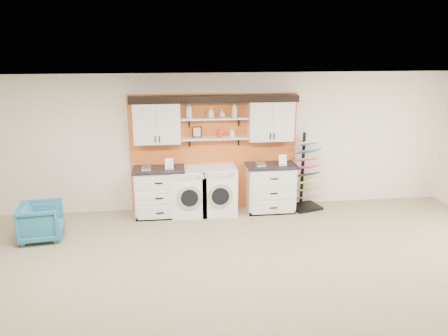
{
  "coord_description": "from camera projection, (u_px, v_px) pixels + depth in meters",
  "views": [
    {
      "loc": [
        -0.85,
        -4.69,
        3.38
      ],
      "look_at": [
        0.0,
        2.3,
        1.34
      ],
      "focal_mm": 35.0,
      "sensor_mm": 36.0,
      "label": 1
    }
  ],
  "objects": [
    {
      "name": "accent_panel",
      "position": [
        214.0,
        152.0,
        8.96
      ],
      "size": [
        3.4,
        0.07,
        2.4
      ],
      "primitive_type": "cube",
      "color": "#D36324",
      "rests_on": "wall_back"
    },
    {
      "name": "soap_bottle_c",
      "position": [
        222.0,
        114.0,
        8.59
      ],
      "size": [
        0.16,
        0.16,
        0.15
      ],
      "primitive_type": "imported",
      "rotation": [
        0.0,
        0.0,
        5.58
      ],
      "color": "silver",
      "rests_on": "shelf_upper"
    },
    {
      "name": "soap_bottle_b",
      "position": [
        211.0,
        112.0,
        8.56
      ],
      "size": [
        0.12,
        0.12,
        0.21
      ],
      "primitive_type": "imported",
      "rotation": [
        0.0,
        0.0,
        1.94
      ],
      "color": "silver",
      "rests_on": "shelf_upper"
    },
    {
      "name": "armchair",
      "position": [
        41.0,
        222.0,
        7.71
      ],
      "size": [
        0.8,
        0.78,
        0.65
      ],
      "primitive_type": "imported",
      "rotation": [
        0.0,
        0.0,
        1.69
      ],
      "color": "teal",
      "rests_on": "floor"
    },
    {
      "name": "shelf_lower",
      "position": [
        215.0,
        138.0,
        8.71
      ],
      "size": [
        1.32,
        0.28,
        0.03
      ],
      "primitive_type": "cube",
      "color": "white",
      "rests_on": "wall_back"
    },
    {
      "name": "base_cabinet_right",
      "position": [
        270.0,
        188.0,
        8.98
      ],
      "size": [
        1.01,
        0.66,
        0.99
      ],
      "color": "white",
      "rests_on": "floor"
    },
    {
      "name": "wall_back",
      "position": [
        214.0,
        142.0,
        8.94
      ],
      "size": [
        10.0,
        0.0,
        10.0
      ],
      "primitive_type": "plane",
      "rotation": [
        1.57,
        0.0,
        0.0
      ],
      "color": "silver",
      "rests_on": "floor"
    },
    {
      "name": "soap_bottle_d",
      "position": [
        234.0,
        110.0,
        8.6
      ],
      "size": [
        0.12,
        0.12,
        0.3
      ],
      "primitive_type": "imported",
      "rotation": [
        0.0,
        0.0,
        3.08
      ],
      "color": "silver",
      "rests_on": "shelf_upper"
    },
    {
      "name": "canister_red",
      "position": [
        220.0,
        133.0,
        8.7
      ],
      "size": [
        0.11,
        0.11,
        0.16
      ],
      "primitive_type": "cylinder",
      "color": "red",
      "rests_on": "shelf_lower"
    },
    {
      "name": "canister_cream",
      "position": [
        232.0,
        134.0,
        8.73
      ],
      "size": [
        0.1,
        0.1,
        0.14
      ],
      "primitive_type": "cylinder",
      "color": "silver",
      "rests_on": "shelf_lower"
    },
    {
      "name": "floor",
      "position": [
        246.0,
        320.0,
        5.51
      ],
      "size": [
        10.0,
        10.0,
        0.0
      ],
      "primitive_type": "plane",
      "color": "#998867",
      "rests_on": "ground"
    },
    {
      "name": "upper_cabinet_right",
      "position": [
        271.0,
        120.0,
        8.74
      ],
      "size": [
        0.9,
        0.35,
        0.84
      ],
      "color": "white",
      "rests_on": "wall_back"
    },
    {
      "name": "dryer",
      "position": [
        219.0,
        190.0,
        8.85
      ],
      "size": [
        0.7,
        0.71,
        0.98
      ],
      "color": "white",
      "rests_on": "floor"
    },
    {
      "name": "base_cabinet_left",
      "position": [
        160.0,
        192.0,
        8.72
      ],
      "size": [
        1.01,
        0.66,
        0.99
      ],
      "color": "white",
      "rests_on": "floor"
    },
    {
      "name": "sample_rack",
      "position": [
        306.0,
        185.0,
        9.09
      ],
      "size": [
        0.7,
        0.63,
        1.6
      ],
      "rotation": [
        0.0,
        0.0,
        0.28
      ],
      "color": "black",
      "rests_on": "floor"
    },
    {
      "name": "crown_molding",
      "position": [
        214.0,
        98.0,
        8.5
      ],
      "size": [
        3.3,
        0.41,
        0.13
      ],
      "color": "black",
      "rests_on": "wall_back"
    },
    {
      "name": "upper_cabinet_left",
      "position": [
        157.0,
        122.0,
        8.48
      ],
      "size": [
        0.9,
        0.35,
        0.84
      ],
      "color": "white",
      "rests_on": "wall_back"
    },
    {
      "name": "ceiling",
      "position": [
        249.0,
        97.0,
        4.74
      ],
      "size": [
        10.0,
        10.0,
        0.0
      ],
      "primitive_type": "plane",
      "rotation": [
        3.14,
        0.0,
        0.0
      ],
      "color": "white",
      "rests_on": "wall_back"
    },
    {
      "name": "washer",
      "position": [
        189.0,
        192.0,
        8.79
      ],
      "size": [
        0.69,
        0.71,
        0.96
      ],
      "color": "white",
      "rests_on": "floor"
    },
    {
      "name": "soap_bottle_a",
      "position": [
        189.0,
        110.0,
        8.5
      ],
      "size": [
        0.16,
        0.16,
        0.31
      ],
      "primitive_type": "imported",
      "rotation": [
        0.0,
        0.0,
        3.59
      ],
      "color": "silver",
      "rests_on": "shelf_upper"
    },
    {
      "name": "picture_frame",
      "position": [
        197.0,
        132.0,
        8.68
      ],
      "size": [
        0.18,
        0.02,
        0.22
      ],
      "color": "black",
      "rests_on": "shelf_lower"
    },
    {
      "name": "shelf_upper",
      "position": [
        215.0,
        118.0,
        8.6
      ],
      "size": [
        1.32,
        0.28,
        0.03
      ],
      "primitive_type": "cube",
      "color": "white",
      "rests_on": "wall_back"
    }
  ]
}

